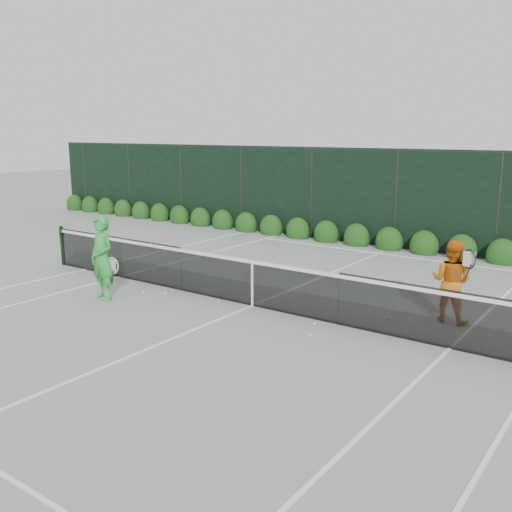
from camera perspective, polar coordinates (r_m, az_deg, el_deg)
The scene contains 8 objects.
ground at distance 11.98m, azimuth -0.36°, elevation -5.00°, with size 80.00×80.00×0.00m, color gray.
tennis_net at distance 11.84m, azimuth -0.46°, elevation -2.53°, with size 12.90×0.10×1.07m.
player_woman at distance 12.69m, azimuth -15.13°, elevation -0.22°, with size 0.71×0.51×1.81m.
player_man at distance 11.43m, azimuth 18.93°, elevation -2.39°, with size 0.89×0.65×1.59m.
court_lines at distance 11.97m, azimuth -0.36°, elevation -4.98°, with size 11.03×23.83×0.01m.
windscreen_fence at distance 9.60m, azimuth -9.95°, elevation -0.24°, with size 32.00×21.07×3.06m.
hedge_row at distance 18.02m, azimuth 13.17°, elevation 1.38°, with size 31.66×0.65×0.94m.
tennis_balls at distance 11.62m, azimuth -0.62°, elevation -5.38°, with size 5.26×1.73×0.07m.
Camera 1 is at (6.74, -9.23, 3.59)m, focal length 40.00 mm.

